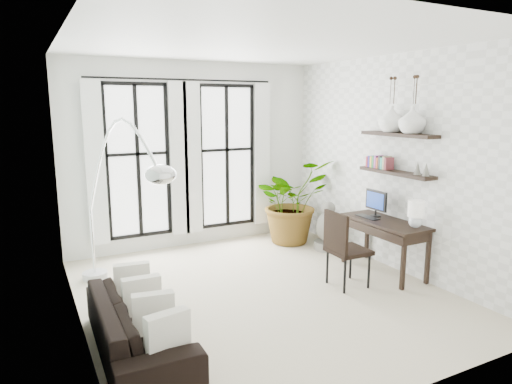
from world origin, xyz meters
TOP-DOWN VIEW (x-y plane):
  - floor at (0.00, 0.00)m, footprint 5.00×5.00m
  - ceiling at (0.00, 0.00)m, footprint 5.00×5.00m
  - wall_left at (-2.25, 0.00)m, footprint 0.00×5.00m
  - wall_right at (2.25, 0.00)m, footprint 0.00×5.00m
  - wall_back at (0.00, 2.50)m, footprint 4.50×0.00m
  - windows at (-0.20, 2.43)m, footprint 3.26×0.13m
  - wall_shelves at (2.11, -0.15)m, footprint 0.25×1.30m
  - sofa at (-1.80, -0.75)m, footprint 0.81×1.99m
  - throw_pillows at (-1.70, -0.75)m, footprint 0.40×1.52m
  - plant at (1.58, 1.80)m, footprint 1.54×1.39m
  - desk at (1.94, -0.23)m, footprint 0.57×1.36m
  - desk_chair at (1.07, -0.34)m, footprint 0.52×0.52m
  - arc_lamp at (-1.70, 0.41)m, footprint 0.73×2.57m
  - buddha at (1.90, 1.12)m, footprint 0.47×0.47m
  - vase_a at (2.11, -0.44)m, footprint 0.37×0.37m
  - vase_b at (2.11, -0.04)m, footprint 0.37×0.37m

SIDE VIEW (x-z plane):
  - floor at x=0.00m, z-range 0.00..0.00m
  - sofa at x=-1.80m, z-range 0.00..0.58m
  - buddha at x=1.90m, z-range -0.07..0.78m
  - throw_pillows at x=-1.70m, z-range 0.30..0.70m
  - desk_chair at x=1.07m, z-range 0.07..1.14m
  - desk at x=1.94m, z-range 0.15..1.34m
  - plant at x=1.58m, z-range 0.00..1.52m
  - windows at x=-0.20m, z-range 0.24..2.88m
  - wall_left at x=-2.25m, z-range -0.90..4.10m
  - wall_right at x=2.25m, z-range -0.90..4.10m
  - wall_back at x=0.00m, z-range -0.65..3.85m
  - wall_shelves at x=2.11m, z-range 1.43..2.03m
  - arc_lamp at x=-1.70m, z-range 0.65..2.98m
  - vase_a at x=2.11m, z-range 2.07..2.46m
  - vase_b at x=2.11m, z-range 2.07..2.46m
  - ceiling at x=0.00m, z-range 3.20..3.20m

